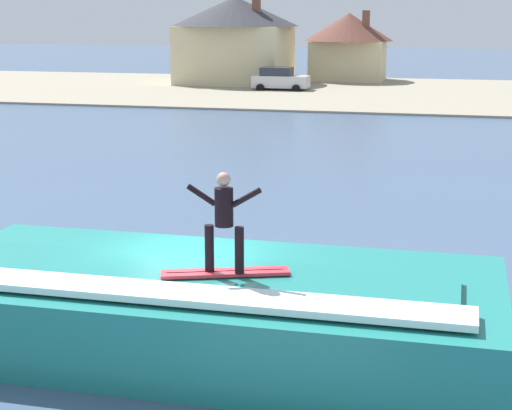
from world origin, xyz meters
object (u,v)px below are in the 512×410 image
Objects in this scene: surfer at (224,217)px; car_near_shore at (280,79)px; wave_crest at (207,308)px; house_with_chimney at (235,36)px; house_small_cottage at (349,42)px; surfboard at (225,273)px.

surfer is 0.41× the size of car_near_shore.
car_near_shore is (-9.47, 49.28, 0.20)m from wave_crest.
house_small_cottage is (8.95, 4.72, -0.63)m from house_with_chimney.
wave_crest is 50.18m from car_near_shore.
house_small_cottage is at bearing 69.35° from car_near_shore.
wave_crest is 4.71× the size of surfboard.
wave_crest is at bearing 132.78° from surfer.
surfboard is 0.29× the size of house_small_cottage.
car_near_shore is at bearing 101.32° from surfboard.
house_small_cottage is at bearing 95.38° from wave_crest.
surfer is 0.16× the size of house_with_chimney.
car_near_shore is 8.12m from house_with_chimney.
house_small_cottage reaches higher than surfer.
house_with_chimney is at bearing 105.23° from surfboard.
surfer is (0.49, -0.53, 1.88)m from wave_crest.
wave_crest is 59.85m from house_small_cottage.
surfboard is at bearing -43.77° from wave_crest.
surfer is 50.82m from car_near_shore.
surfboard is at bearing 93.38° from surfer.
wave_crest is 6.00× the size of surfer.
surfboard is 50.73m from car_near_shore.
car_near_shore is at bearing 100.88° from wave_crest.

